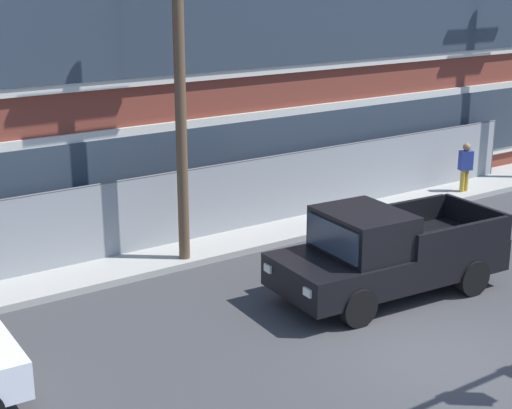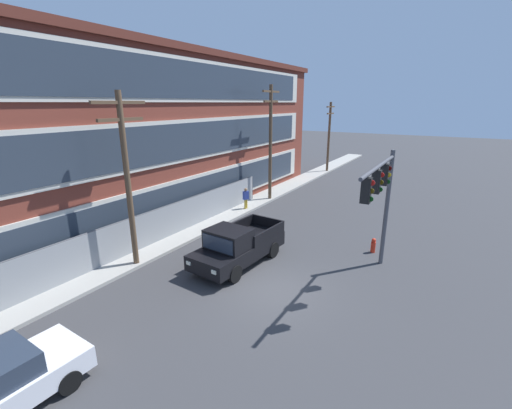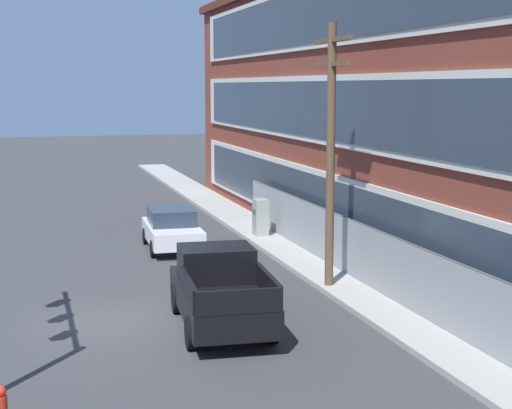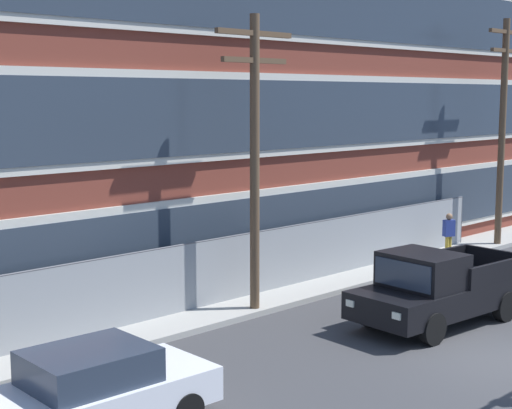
# 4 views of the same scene
# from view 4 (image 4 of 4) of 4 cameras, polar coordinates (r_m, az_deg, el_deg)

# --- Properties ---
(ground_plane) EXTENTS (160.00, 160.00, 0.00)m
(ground_plane) POSITION_cam_4_polar(r_m,az_deg,el_deg) (18.95, 17.67, -10.70)
(ground_plane) COLOR #38383A
(sidewalk_building_side) EXTENTS (80.00, 2.00, 0.16)m
(sidewalk_building_side) POSITION_cam_4_polar(r_m,az_deg,el_deg) (23.08, 1.17, -6.76)
(sidewalk_building_side) COLOR #9E9B93
(sidewalk_building_side) RESTS_ON ground
(brick_mill_building) EXTENTS (48.00, 11.59, 10.76)m
(brick_mill_building) POSITION_cam_4_polar(r_m,az_deg,el_deg) (26.29, -11.75, 6.58)
(brick_mill_building) COLOR brown
(brick_mill_building) RESTS_ON ground
(chain_link_fence) EXTENTS (24.62, 0.06, 2.01)m
(chain_link_fence) POSITION_cam_4_polar(r_m,az_deg,el_deg) (22.42, -1.61, -4.72)
(chain_link_fence) COLOR gray
(chain_link_fence) RESTS_ON ground
(pickup_truck_black) EXTENTS (5.35, 2.49, 1.99)m
(pickup_truck_black) POSITION_cam_4_polar(r_m,az_deg,el_deg) (20.97, 13.00, -6.04)
(pickup_truck_black) COLOR black
(pickup_truck_black) RESTS_ON ground
(sedan_white) EXTENTS (4.27, 2.10, 1.56)m
(sedan_white) POSITION_cam_4_polar(r_m,az_deg,el_deg) (14.45, -11.59, -13.05)
(sedan_white) COLOR silver
(sedan_white) RESTS_ON ground
(utility_pole_near_corner) EXTENTS (2.69, 0.26, 8.05)m
(utility_pole_near_corner) POSITION_cam_4_polar(r_m,az_deg,el_deg) (20.94, -0.10, 4.04)
(utility_pole_near_corner) COLOR brown
(utility_pole_near_corner) RESTS_ON ground
(utility_pole_midblock) EXTENTS (2.42, 0.26, 8.83)m
(utility_pole_midblock) POSITION_cam_4_polar(r_m,az_deg,el_deg) (31.81, 17.49, 5.66)
(utility_pole_midblock) COLOR brown
(utility_pole_midblock) RESTS_ON ground
(pedestrian_near_cabinet) EXTENTS (0.46, 0.38, 1.69)m
(pedestrian_near_cabinet) POSITION_cam_4_polar(r_m,az_deg,el_deg) (29.41, 13.84, -2.01)
(pedestrian_near_cabinet) COLOR #B7932D
(pedestrian_near_cabinet) RESTS_ON ground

